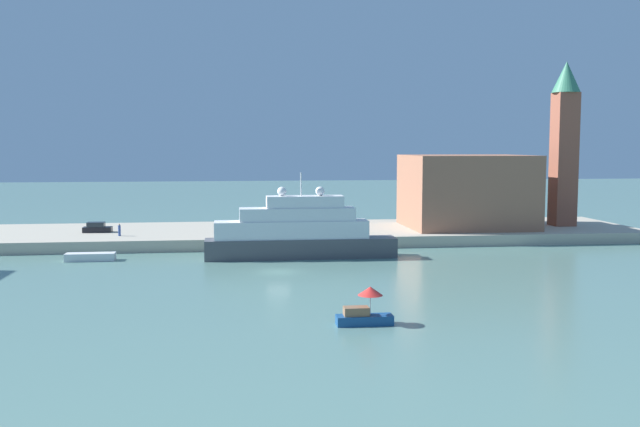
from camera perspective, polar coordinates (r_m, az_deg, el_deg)
name	(u,v)px	position (r m, az deg, el deg)	size (l,w,h in m)	color
ground	(278,272)	(78.06, -3.39, -4.72)	(400.00, 400.00, 0.00)	slate
quay_dock	(266,234)	(104.75, -4.37, -1.67)	(110.00, 22.29, 1.56)	#B7AD99
large_yacht	(298,233)	(87.18, -1.78, -1.59)	(23.50, 3.69, 10.50)	#4C4C51
small_motorboat	(365,310)	(55.35, 3.62, -7.74)	(4.39, 1.94, 2.99)	navy
work_barge	(90,257)	(89.69, -17.98, -3.34)	(5.81, 1.80, 0.94)	silver
harbor_building	(467,191)	(108.81, 11.71, 1.77)	(17.90, 15.23, 10.81)	#9E664C
bell_tower	(565,137)	(114.54, 19.07, 5.86)	(4.27, 4.27, 24.87)	#93513D
parked_car	(97,228)	(105.17, -17.49, -1.11)	(3.94, 1.69, 1.46)	black
person_figure	(119,230)	(100.06, -15.83, -1.30)	(0.36, 0.36, 1.68)	#334C8C
mooring_bollard	(273,235)	(95.10, -3.78, -1.71)	(0.54, 0.54, 0.72)	black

